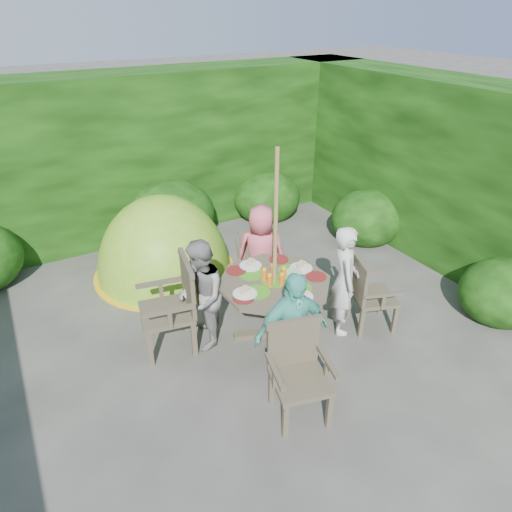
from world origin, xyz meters
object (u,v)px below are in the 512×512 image
patio_table (275,290)px  dome_tent (166,272)px  parasol_pole (275,251)px  garden_chair_front (298,370)px  garden_chair_left (174,305)px  child_back (261,254)px  garden_chair_right (368,292)px  child_left (201,296)px  garden_chair_back (257,255)px  child_front (292,333)px  child_right (344,280)px

patio_table → dome_tent: size_ratio=0.71×
parasol_pole → garden_chair_front: parasol_pole is taller
patio_table → garden_chair_left: size_ratio=1.59×
parasol_pole → child_back: size_ratio=1.73×
parasol_pole → garden_chair_left: size_ratio=2.17×
child_back → garden_chair_front: bearing=103.6°
garden_chair_right → garden_chair_front: (-1.42, -0.65, 0.01)m
garden_chair_front → dome_tent: 3.03m
garden_chair_right → child_left: child_left is taller
garden_chair_back → garden_chair_front: size_ratio=0.95×
garden_chair_front → child_back: child_back is taller
patio_table → child_left: size_ratio=1.28×
garden_chair_back → child_left: (-1.13, -0.76, 0.18)m
parasol_pole → dome_tent: 2.32m
child_front → child_left: bearing=120.5°
garden_chair_right → child_back: bearing=54.2°
child_right → child_front: child_right is taller
dome_tent → parasol_pole: bearing=-88.3°
child_right → garden_chair_left: bearing=99.2°
child_back → child_front: child_front is taller
garden_chair_front → child_front: (0.11, 0.28, 0.17)m
garden_chair_right → child_front: 1.38m
child_left → child_front: bearing=45.1°
patio_table → parasol_pole: bearing=172.8°
child_right → child_back: child_right is taller
child_back → garden_chair_left: bearing=49.6°
garden_chair_left → child_left: child_left is taller
garden_chair_left → garden_chair_front: (0.64, -1.42, -0.07)m
child_right → child_left: size_ratio=1.03×
garden_chair_right → garden_chair_front: bearing=134.9°
parasol_pole → child_back: parasol_pole is taller
garden_chair_left → child_left: (0.27, -0.11, 0.09)m
garden_chair_back → garden_chair_front: garden_chair_front is taller
child_right → dome_tent: (-1.34, 2.23, -0.66)m
garden_chair_front → child_left: bearing=120.1°
garden_chair_right → child_back: size_ratio=0.68×
garden_chair_left → garden_chair_front: garden_chair_left is taller
child_left → garden_chair_front: bearing=35.8°
patio_table → garden_chair_left: 1.10m
garden_chair_left → child_front: 1.37m
patio_table → garden_chair_back: (0.37, 1.04, -0.17)m
child_front → patio_table: bearing=75.2°
garden_chair_back → child_front: (-0.65, -1.79, 0.20)m
garden_chair_back → child_back: 0.36m
parasol_pole → child_right: parasol_pole is taller
child_right → child_front: 1.13m
garden_chair_left → dome_tent: 1.71m
child_front → dome_tent: (-0.32, 2.70, -0.65)m
parasol_pole → garden_chair_back: size_ratio=2.60×
dome_tent → child_left: bearing=-110.6°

